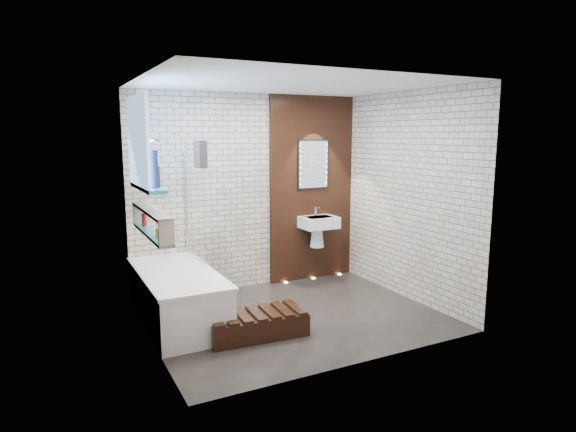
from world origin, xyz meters
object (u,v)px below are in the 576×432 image
led_mirror (313,165)px  bathtub (178,297)px  washbasin (318,227)px  walnut_step (256,325)px  bath_screen (195,202)px

led_mirror → bathtub: bearing=-160.2°
washbasin → walnut_step: washbasin is taller
walnut_step → washbasin: bearing=41.6°
led_mirror → walnut_step: led_mirror is taller
led_mirror → walnut_step: 2.67m
washbasin → led_mirror: size_ratio=0.83×
washbasin → led_mirror: 0.88m
bathtub → bath_screen: size_ratio=1.24×
led_mirror → bath_screen: bearing=-169.3°
bathtub → washbasin: bearing=16.0°
washbasin → walnut_step: size_ratio=0.57×
bath_screen → bathtub: bearing=-128.9°
led_mirror → washbasin: bearing=-90.0°
washbasin → led_mirror: (0.00, 0.16, 0.86)m
led_mirror → walnut_step: (-1.55, -1.53, -1.54)m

